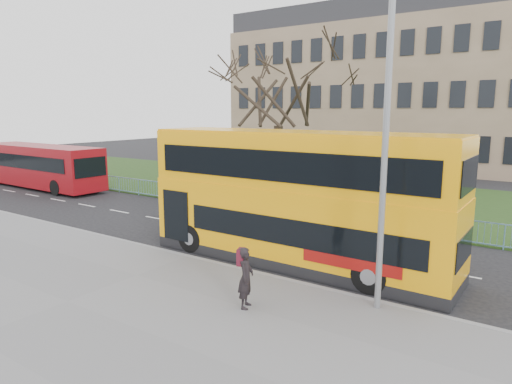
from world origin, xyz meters
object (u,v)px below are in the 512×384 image
yellow_bus (296,195)px  red_bus (41,165)px  pedestrian (246,278)px  street_lamp (381,137)px

yellow_bus → red_bus: (-23.94, 4.25, -0.94)m
yellow_bus → pedestrian: size_ratio=6.57×
yellow_bus → street_lamp: bearing=-31.0°
pedestrian → street_lamp: (3.01, 2.10, 3.98)m
red_bus → pedestrian: (24.86, -8.74, -0.67)m
yellow_bus → pedestrian: yellow_bus is taller
red_bus → street_lamp: bearing=-12.6°
yellow_bus → street_lamp: (3.92, -2.39, 2.37)m
pedestrian → street_lamp: 5.41m
yellow_bus → street_lamp: 5.17m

